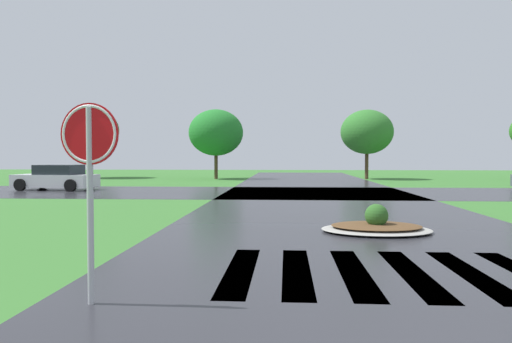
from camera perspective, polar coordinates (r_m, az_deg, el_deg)
asphalt_roadway at (r=13.19m, az=10.31°, el=-6.14°), size 9.24×80.00×0.01m
asphalt_cross_road at (r=23.86m, az=7.34°, el=-2.55°), size 90.00×8.32×0.01m
crosswalk_stripes at (r=7.85m, az=15.04°, el=-11.68°), size 4.95×3.29×0.01m
stop_sign at (r=6.13m, az=-19.48°, el=1.88°), size 0.76×0.12×2.49m
median_island at (r=11.82m, az=14.36°, el=-6.43°), size 2.64×1.97×0.68m
car_white_sedan at (r=27.76m, az=-22.99°, el=-0.74°), size 4.45×2.47×1.37m
background_treeline at (r=38.29m, az=-1.39°, el=4.86°), size 38.99×5.55×5.96m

